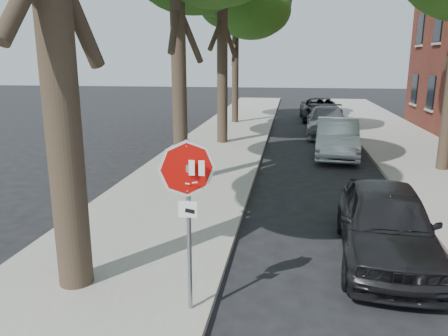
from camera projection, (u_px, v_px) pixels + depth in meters
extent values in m
plane|color=black|center=(236.00, 319.00, 6.57)|extent=(120.00, 120.00, 0.00)
cube|color=gray|center=(213.00, 152.00, 18.45)|extent=(4.00, 55.00, 0.12)
cube|color=gray|center=(425.00, 158.00, 17.20)|extent=(4.00, 55.00, 0.12)
cube|color=#9E9384|center=(261.00, 153.00, 18.14)|extent=(0.12, 55.00, 0.13)
cube|color=#9E9384|center=(371.00, 156.00, 17.50)|extent=(0.12, 55.00, 0.13)
cylinder|color=gray|center=(189.00, 228.00, 6.34)|extent=(0.06, 0.06, 2.60)
cube|color=#99999E|center=(187.00, 168.00, 6.09)|extent=(0.05, 0.06, 0.10)
cylinder|color=#99999E|center=(187.00, 169.00, 6.09)|extent=(0.76, 0.32, 0.82)
cylinder|color=white|center=(187.00, 169.00, 6.08)|extent=(0.76, 0.32, 0.82)
cylinder|color=red|center=(187.00, 169.00, 6.07)|extent=(0.68, 0.29, 0.74)
cube|color=white|center=(172.00, 167.00, 6.09)|extent=(0.08, 0.00, 0.22)
cube|color=white|center=(182.00, 167.00, 6.07)|extent=(0.08, 0.00, 0.22)
cube|color=white|center=(192.00, 168.00, 6.05)|extent=(0.08, 0.00, 0.22)
cube|color=white|center=(202.00, 168.00, 6.03)|extent=(0.08, 0.00, 0.22)
cube|color=silver|center=(179.00, 182.00, 6.12)|extent=(0.08, 0.00, 0.03)
cube|color=silver|center=(187.00, 184.00, 6.11)|extent=(0.08, 0.00, 0.03)
cube|color=silver|center=(195.00, 183.00, 6.09)|extent=(0.08, 0.00, 0.03)
cube|color=white|center=(188.00, 209.00, 6.23)|extent=(0.28, 0.02, 0.24)
cube|color=black|center=(190.00, 211.00, 6.22)|extent=(0.15, 0.00, 0.08)
cylinder|color=black|center=(178.00, 22.00, 12.51)|extent=(0.44, 0.44, 9.50)
cylinder|color=black|center=(222.00, 30.00, 19.15)|extent=(0.48, 0.48, 10.00)
cylinder|color=black|center=(235.00, 47.00, 26.03)|extent=(0.40, 0.40, 9.00)
ellipsoid|color=#174E11|center=(236.00, 2.00, 25.43)|extent=(4.16, 4.16, 3.33)
ellipsoid|color=#174E11|center=(225.00, 10.00, 26.36)|extent=(3.78, 3.78, 3.02)
imported|color=black|center=(386.00, 223.00, 8.43)|extent=(2.02, 4.43, 1.47)
imported|color=#B2B3BB|center=(337.00, 138.00, 17.63)|extent=(1.96, 4.72, 1.52)
imported|color=#56575C|center=(327.00, 121.00, 22.59)|extent=(2.24, 5.18, 1.48)
imported|color=black|center=(320.00, 109.00, 28.43)|extent=(2.55, 5.30, 1.45)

